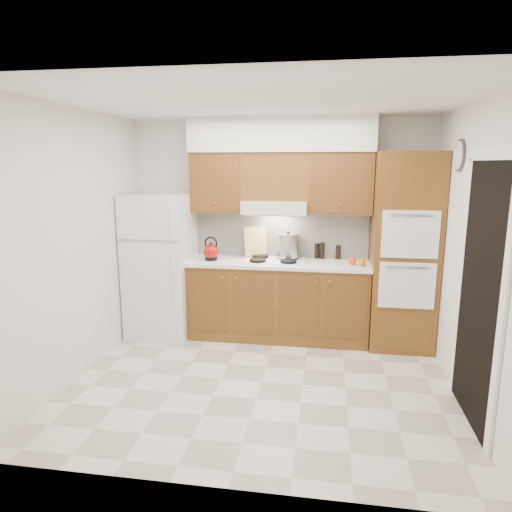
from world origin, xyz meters
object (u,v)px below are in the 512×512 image
Objects in this scene: oven_cabinet at (404,252)px; kettle at (211,252)px; fridge at (161,265)px; stock_pot at (288,246)px.

kettle is (-2.21, -0.04, -0.06)m from oven_cabinet.
fridge is 1.56m from stock_pot.
stock_pot is at bearing 24.25° from kettle.
kettle is 0.92m from stock_pot.
oven_cabinet is 11.81× the size of kettle.
fridge is at bearing -179.30° from oven_cabinet.
stock_pot is (0.90, 0.20, 0.07)m from kettle.
fridge is at bearing -172.80° from stock_pot.
stock_pot is at bearing 7.20° from fridge.
fridge is at bearing -168.87° from kettle.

